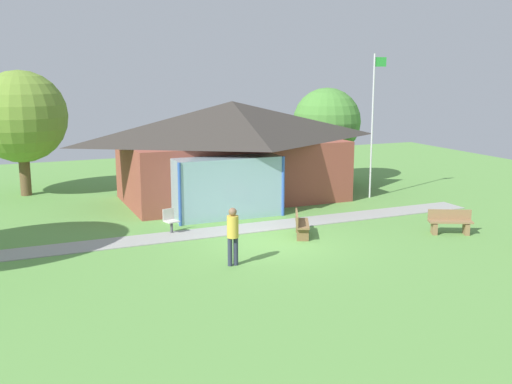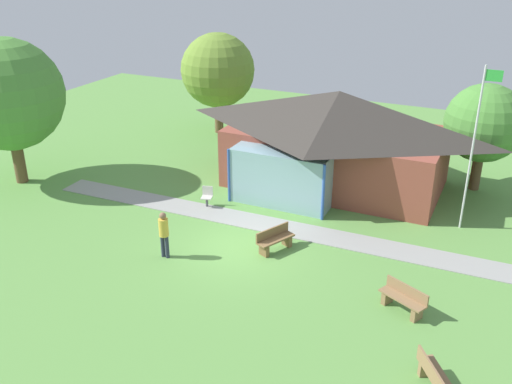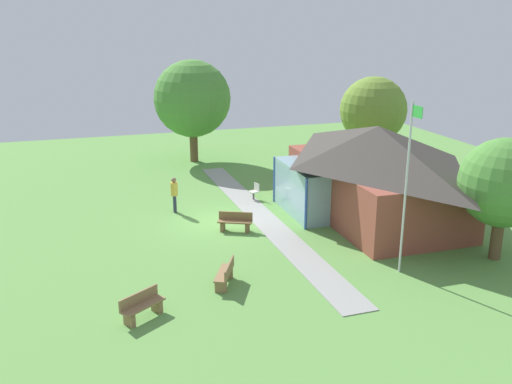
{
  "view_description": "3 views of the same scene",
  "coord_description": "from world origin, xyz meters",
  "px_view_note": "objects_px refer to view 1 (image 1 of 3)",
  "views": [
    {
      "loc": [
        -8.19,
        -17.99,
        5.68
      ],
      "look_at": [
        0.25,
        1.96,
        1.35
      ],
      "focal_mm": 43.32,
      "sensor_mm": 36.0,
      "label": 1
    },
    {
      "loc": [
        8.29,
        -16.22,
        10.35
      ],
      "look_at": [
        -0.42,
        2.36,
        1.18
      ],
      "focal_mm": 40.07,
      "sensor_mm": 36.0,
      "label": 2
    },
    {
      "loc": [
        23.46,
        -5.72,
        8.91
      ],
      "look_at": [
        0.23,
        1.67,
        1.37
      ],
      "focal_mm": 39.14,
      "sensor_mm": 36.0,
      "label": 3
    }
  ],
  "objects_px": {
    "tree_behind_pavilion_right": "(327,122)",
    "tree_behind_pavilion_left": "(21,117)",
    "flagpole": "(373,120)",
    "bench_mid_right": "(450,223)",
    "visitor_strolling_lawn": "(233,232)",
    "patio_chair_west": "(171,222)",
    "pavilion": "(232,149)",
    "bench_rear_near_path": "(301,225)"
  },
  "relations": [
    {
      "from": "bench_mid_right",
      "to": "bench_rear_near_path",
      "type": "bearing_deg",
      "value": 6.68
    },
    {
      "from": "bench_rear_near_path",
      "to": "flagpole",
      "type": "bearing_deg",
      "value": 153.58
    },
    {
      "from": "visitor_strolling_lawn",
      "to": "pavilion",
      "type": "bearing_deg",
      "value": 70.15
    },
    {
      "from": "bench_rear_near_path",
      "to": "tree_behind_pavilion_right",
      "type": "xyz_separation_m",
      "value": [
        5.92,
        8.85,
        2.65
      ]
    },
    {
      "from": "bench_mid_right",
      "to": "visitor_strolling_lawn",
      "type": "height_order",
      "value": "visitor_strolling_lawn"
    },
    {
      "from": "bench_rear_near_path",
      "to": "visitor_strolling_lawn",
      "type": "distance_m",
      "value": 3.96
    },
    {
      "from": "bench_mid_right",
      "to": "tree_behind_pavilion_right",
      "type": "height_order",
      "value": "tree_behind_pavilion_right"
    },
    {
      "from": "bench_rear_near_path",
      "to": "patio_chair_west",
      "type": "bearing_deg",
      "value": -93.12
    },
    {
      "from": "visitor_strolling_lawn",
      "to": "tree_behind_pavilion_right",
      "type": "xyz_separation_m",
      "value": [
        9.22,
        10.95,
        2.03
      ]
    },
    {
      "from": "flagpole",
      "to": "bench_mid_right",
      "type": "bearing_deg",
      "value": -98.14
    },
    {
      "from": "bench_rear_near_path",
      "to": "patio_chair_west",
      "type": "height_order",
      "value": "patio_chair_west"
    },
    {
      "from": "bench_mid_right",
      "to": "visitor_strolling_lawn",
      "type": "relative_size",
      "value": 0.89
    },
    {
      "from": "flagpole",
      "to": "tree_behind_pavilion_left",
      "type": "bearing_deg",
      "value": 155.25
    },
    {
      "from": "bench_mid_right",
      "to": "bench_rear_near_path",
      "type": "height_order",
      "value": "same"
    },
    {
      "from": "pavilion",
      "to": "patio_chair_west",
      "type": "distance_m",
      "value": 6.27
    },
    {
      "from": "bench_mid_right",
      "to": "tree_behind_pavilion_left",
      "type": "bearing_deg",
      "value": -18.23
    },
    {
      "from": "pavilion",
      "to": "tree_behind_pavilion_right",
      "type": "height_order",
      "value": "tree_behind_pavilion_right"
    },
    {
      "from": "patio_chair_west",
      "to": "visitor_strolling_lawn",
      "type": "xyz_separation_m",
      "value": [
        0.72,
        -4.27,
        0.61
      ]
    },
    {
      "from": "flagpole",
      "to": "patio_chair_west",
      "type": "bearing_deg",
      "value": -165.85
    },
    {
      "from": "bench_rear_near_path",
      "to": "patio_chair_west",
      "type": "distance_m",
      "value": 4.57
    },
    {
      "from": "pavilion",
      "to": "bench_mid_right",
      "type": "xyz_separation_m",
      "value": [
        4.98,
        -8.36,
        -1.85
      ]
    },
    {
      "from": "tree_behind_pavilion_right",
      "to": "tree_behind_pavilion_left",
      "type": "xyz_separation_m",
      "value": [
        -14.28,
        2.38,
        0.52
      ]
    },
    {
      "from": "flagpole",
      "to": "tree_behind_pavilion_right",
      "type": "xyz_separation_m",
      "value": [
        0.04,
        4.19,
        -0.41
      ]
    },
    {
      "from": "patio_chair_west",
      "to": "pavilion",
      "type": "bearing_deg",
      "value": -148.52
    },
    {
      "from": "tree_behind_pavilion_right",
      "to": "bench_rear_near_path",
      "type": "bearing_deg",
      "value": -123.8
    },
    {
      "from": "tree_behind_pavilion_right",
      "to": "tree_behind_pavilion_left",
      "type": "height_order",
      "value": "tree_behind_pavilion_left"
    },
    {
      "from": "tree_behind_pavilion_right",
      "to": "visitor_strolling_lawn",
      "type": "bearing_deg",
      "value": -130.11
    },
    {
      "from": "flagpole",
      "to": "bench_mid_right",
      "type": "xyz_separation_m",
      "value": [
        -0.92,
        -6.4,
        -3.06
      ]
    },
    {
      "from": "flagpole",
      "to": "visitor_strolling_lawn",
      "type": "height_order",
      "value": "flagpole"
    },
    {
      "from": "tree_behind_pavilion_left",
      "to": "patio_chair_west",
      "type": "bearing_deg",
      "value": -64.44
    },
    {
      "from": "pavilion",
      "to": "flagpole",
      "type": "distance_m",
      "value": 6.32
    },
    {
      "from": "bench_rear_near_path",
      "to": "visitor_strolling_lawn",
      "type": "xyz_separation_m",
      "value": [
        -3.3,
        -2.1,
        0.62
      ]
    },
    {
      "from": "patio_chair_west",
      "to": "bench_mid_right",
      "type": "bearing_deg",
      "value": 140.03
    },
    {
      "from": "bench_rear_near_path",
      "to": "tree_behind_pavilion_left",
      "type": "height_order",
      "value": "tree_behind_pavilion_left"
    },
    {
      "from": "flagpole",
      "to": "bench_mid_right",
      "type": "relative_size",
      "value": 4.11
    },
    {
      "from": "pavilion",
      "to": "tree_behind_pavilion_right",
      "type": "distance_m",
      "value": 6.39
    },
    {
      "from": "flagpole",
      "to": "bench_rear_near_path",
      "type": "xyz_separation_m",
      "value": [
        -5.88,
        -4.66,
        -3.06
      ]
    },
    {
      "from": "bench_mid_right",
      "to": "patio_chair_west",
      "type": "height_order",
      "value": "patio_chair_west"
    },
    {
      "from": "patio_chair_west",
      "to": "tree_behind_pavilion_right",
      "type": "height_order",
      "value": "tree_behind_pavilion_right"
    },
    {
      "from": "visitor_strolling_lawn",
      "to": "tree_behind_pavilion_right",
      "type": "relative_size",
      "value": 0.36
    },
    {
      "from": "pavilion",
      "to": "flagpole",
      "type": "xyz_separation_m",
      "value": [
        5.89,
        -1.95,
        1.21
      ]
    },
    {
      "from": "flagpole",
      "to": "patio_chair_west",
      "type": "distance_m",
      "value": 10.66
    }
  ]
}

